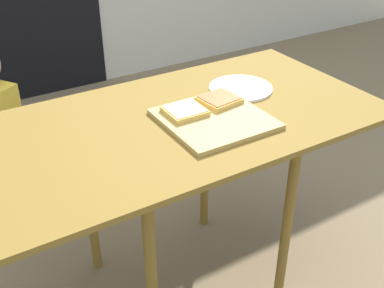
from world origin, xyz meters
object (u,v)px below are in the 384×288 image
dining_table (182,137)px  pizza_slice_far_left (185,111)px  cutting_board (214,119)px  plate_white_right (241,88)px  pizza_slice_far_right (219,100)px

dining_table → pizza_slice_far_left: bearing=-42.2°
pizza_slice_far_left → cutting_board: bearing=-45.2°
dining_table → pizza_slice_far_left: (0.01, -0.01, 0.10)m
cutting_board → plate_white_right: cutting_board is taller
pizza_slice_far_left → plate_white_right: size_ratio=0.54×
plate_white_right → cutting_board: bearing=-144.9°
pizza_slice_far_right → cutting_board: bearing=-132.1°
dining_table → plate_white_right: (0.30, 0.08, 0.08)m
cutting_board → dining_table: bearing=135.0°
pizza_slice_far_left → plate_white_right: 0.31m
dining_table → pizza_slice_far_left: 0.10m
cutting_board → pizza_slice_far_right: size_ratio=2.33×
pizza_slice_far_left → plate_white_right: (0.30, 0.09, -0.02)m
pizza_slice_far_right → pizza_slice_far_left: size_ratio=1.12×
cutting_board → pizza_slice_far_left: pizza_slice_far_left is taller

